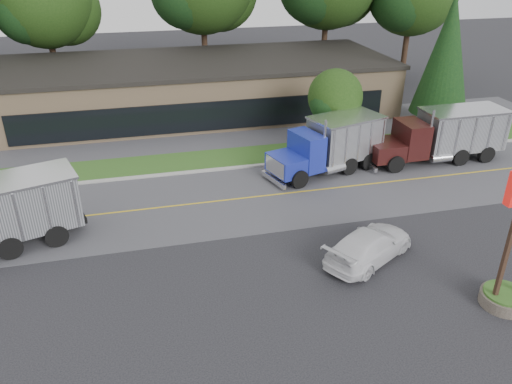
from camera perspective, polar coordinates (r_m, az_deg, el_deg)
ground at (r=20.56m, az=-2.38°, el=-12.79°), size 140.00×140.00×0.00m
road at (r=28.01m, az=-6.08°, el=-1.25°), size 60.00×8.00×0.02m
center_line at (r=28.01m, az=-6.08°, el=-1.25°), size 60.00×0.12×0.01m
curb at (r=31.76m, az=-7.17°, el=2.21°), size 60.00×0.30×0.12m
grass_verge at (r=33.40m, az=-7.57°, el=3.46°), size 60.00×3.40×0.03m
far_parking at (r=38.03m, az=-8.48°, el=6.35°), size 60.00×7.00×0.02m
strip_mall at (r=43.32m, az=-6.85°, el=11.76°), size 32.00×12.00×4.00m
tree_far_b at (r=50.41m, az=-22.87°, el=19.18°), size 8.91×8.39×12.71m
evergreen_right at (r=41.38m, az=20.95°, el=14.47°), size 4.37×4.37×9.94m
tree_verge at (r=34.62m, az=9.08°, el=10.45°), size 3.92×3.69×5.59m
dump_truck_blue at (r=31.56m, az=8.65°, el=5.51°), size 7.85×4.53×3.36m
dump_truck_maroon at (r=35.00m, az=20.69°, el=6.22°), size 9.39×2.73×3.36m
rally_car at (r=23.35m, az=12.81°, el=-5.94°), size 5.38×4.36×1.46m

